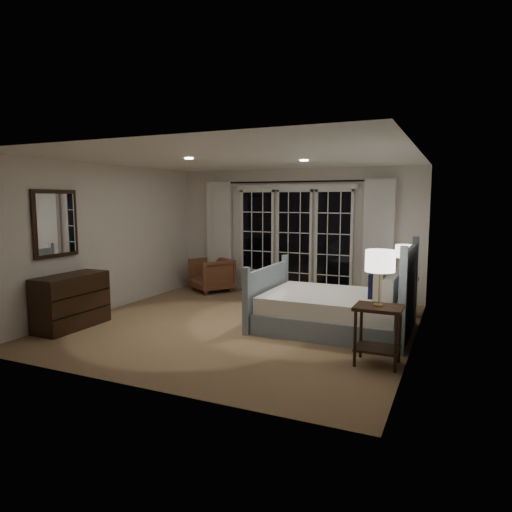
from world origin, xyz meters
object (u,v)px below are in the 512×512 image
at_px(nightstand_right, 402,291).
at_px(dresser, 71,301).
at_px(nightstand_left, 378,326).
at_px(lamp_left, 380,261).
at_px(armchair, 212,275).
at_px(lamp_right, 404,252).
at_px(bed, 338,308).

bearing_deg(nightstand_right, dresser, -147.55).
bearing_deg(nightstand_left, nightstand_right, 90.28).
bearing_deg(nightstand_left, lamp_left, 159.44).
relative_size(lamp_left, armchair, 0.85).
bearing_deg(dresser, armchair, 80.39).
relative_size(nightstand_right, lamp_right, 1.14).
relative_size(nightstand_right, lamp_left, 0.97).
height_order(nightstand_left, dresser, dresser).
height_order(lamp_right, armchair, lamp_right).
distance_m(nightstand_right, armchair, 3.89).
bearing_deg(nightstand_right, armchair, 173.60).
relative_size(lamp_right, dresser, 0.49).
relative_size(lamp_left, lamp_right, 1.17).
bearing_deg(nightstand_right, nightstand_left, -89.72).
distance_m(bed, lamp_right, 1.67).
bearing_deg(nightstand_right, lamp_right, 0.00).
distance_m(lamp_right, armchair, 3.95).
bearing_deg(dresser, nightstand_left, 3.84).
height_order(nightstand_left, nightstand_right, nightstand_left).
xyz_separation_m(nightstand_left, dresser, (-4.42, -0.30, -0.06)).
bearing_deg(nightstand_left, bed, 122.37).
xyz_separation_m(nightstand_left, lamp_right, (-0.01, 2.51, 0.60)).
height_order(armchair, dresser, dresser).
xyz_separation_m(lamp_left, armchair, (-3.87, 2.94, -0.86)).
xyz_separation_m(bed, armchair, (-3.10, 1.72, 0.03)).
distance_m(nightstand_left, lamp_right, 2.58).
bearing_deg(armchair, nightstand_right, 27.47).
relative_size(nightstand_left, nightstand_right, 1.11).
xyz_separation_m(bed, dresser, (-3.65, -1.52, 0.08)).
distance_m(lamp_left, dresser, 4.50).
distance_m(armchair, dresser, 3.28).
xyz_separation_m(lamp_right, armchair, (-3.86, 0.43, -0.71)).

